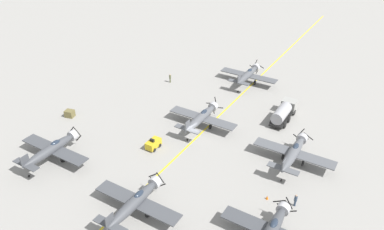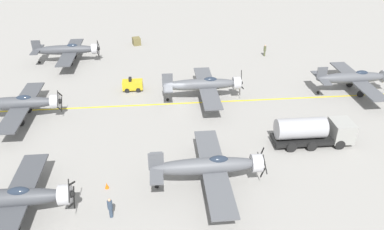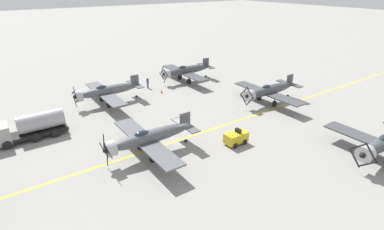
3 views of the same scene
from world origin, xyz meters
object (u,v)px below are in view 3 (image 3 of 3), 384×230
airplane_mid_right (107,91)px  ground_crew_walking (148,82)px  airplane_near_center (269,90)px  airplane_near_right (186,71)px  airplane_mid_center (149,138)px  tow_tractor (236,137)px  traffic_cone (161,91)px  fuel_tanker (28,127)px

airplane_mid_right → ground_crew_walking: size_ratio=6.51×
airplane_near_center → airplane_near_right: bearing=6.8°
airplane_near_right → airplane_mid_right: same height
ground_crew_walking → airplane_mid_right: bearing=110.6°
airplane_near_right → airplane_mid_center: bearing=127.0°
airplane_near_right → ground_crew_walking: size_ratio=6.51×
airplane_near_center → airplane_mid_right: same height
tow_tractor → traffic_cone: (19.36, -1.44, -0.52)m
airplane_mid_center → tow_tractor: bearing=-93.5°
ground_crew_walking → traffic_cone: ground_crew_walking is taller
airplane_near_right → tow_tractor: (-22.25, 8.16, -1.22)m
fuel_tanker → ground_crew_walking: size_ratio=4.34×
airplane_near_center → airplane_mid_right: bearing=48.0°
airplane_mid_center → airplane_near_center: airplane_mid_center is taller
ground_crew_walking → fuel_tanker: bearing=113.4°
fuel_tanker → traffic_cone: (4.96, -20.09, -1.24)m
tow_tractor → ground_crew_walking: 22.84m
airplane_mid_center → tow_tractor: 9.71m
airplane_near_center → airplane_near_right: (15.87, 4.14, 0.00)m
fuel_tanker → ground_crew_walking: bearing=-66.6°
airplane_near_center → airplane_mid_right: 23.81m
airplane_near_right → airplane_mid_right: bearing=88.5°
tow_tractor → ground_crew_walking: ground_crew_walking is taller
airplane_mid_right → fuel_tanker: airplane_mid_right is taller
airplane_near_center → fuel_tanker: bearing=67.6°
airplane_mid_right → fuel_tanker: (-5.35, 11.25, -0.50)m
airplane_near_center → traffic_cone: airplane_near_center is taller
airplane_near_center → tow_tractor: (-6.38, 12.30, -1.22)m
tow_tractor → traffic_cone: bearing=-4.3°
tow_tractor → airplane_near_center: bearing=-62.6°
airplane_mid_right → traffic_cone: airplane_mid_right is taller
airplane_near_right → fuel_tanker: size_ratio=1.50×
airplane_near_center → airplane_mid_right: (13.37, 19.70, 0.00)m
airplane_mid_center → airplane_mid_right: 16.35m
ground_crew_walking → airplane_near_center: bearing=-144.9°
airplane_mid_center → airplane_near_center: (2.90, -21.28, -0.00)m
airplane_near_center → fuel_tanker: size_ratio=1.50×
ground_crew_walking → airplane_near_right: bearing=-94.4°
fuel_tanker → tow_tractor: (-14.41, -18.65, -0.72)m
airplane_mid_center → fuel_tanker: airplane_mid_center is taller
tow_tractor → traffic_cone: tow_tractor is taller
ground_crew_walking → airplane_mid_center: bearing=153.3°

